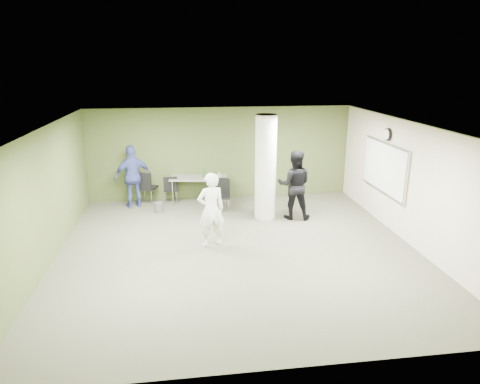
{
  "coord_description": "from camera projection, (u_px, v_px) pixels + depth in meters",
  "views": [
    {
      "loc": [
        -1.16,
        -8.83,
        4.07
      ],
      "look_at": [
        0.18,
        1.0,
        1.06
      ],
      "focal_mm": 32.0,
      "sensor_mm": 36.0,
      "label": 1
    }
  ],
  "objects": [
    {
      "name": "wall_clock",
      "position": [
        387.0,
        134.0,
        10.66
      ],
      "size": [
        0.06,
        0.32,
        0.32
      ],
      "color": "black",
      "rests_on": "wall_right_cream"
    },
    {
      "name": "chair_table_right",
      "position": [
        220.0,
        191.0,
        12.37
      ],
      "size": [
        0.5,
        0.5,
        0.86
      ],
      "rotation": [
        0.0,
        0.0,
        -0.18
      ],
      "color": "black",
      "rests_on": "floor"
    },
    {
      "name": "woman_white",
      "position": [
        211.0,
        210.0,
        9.68
      ],
      "size": [
        0.72,
        0.56,
        1.74
      ],
      "primitive_type": "imported",
      "rotation": [
        0.0,
        0.0,
        3.39
      ],
      "color": "white",
      "rests_on": "floor"
    },
    {
      "name": "chair_table_left",
      "position": [
        222.0,
        193.0,
        12.16
      ],
      "size": [
        0.5,
        0.5,
        0.88
      ],
      "rotation": [
        0.0,
        0.0,
        -0.14
      ],
      "color": "black",
      "rests_on": "floor"
    },
    {
      "name": "whiteboard",
      "position": [
        384.0,
        168.0,
        10.91
      ],
      "size": [
        0.05,
        2.3,
        1.3
      ],
      "color": "silver",
      "rests_on": "wall_right_cream"
    },
    {
      "name": "wastebasket",
      "position": [
        159.0,
        207.0,
        12.09
      ],
      "size": [
        0.25,
        0.25,
        0.28
      ],
      "primitive_type": "cylinder",
      "color": "#4C4C4C",
      "rests_on": "floor"
    },
    {
      "name": "wall_left",
      "position": [
        45.0,
        198.0,
        8.78
      ],
      "size": [
        0.02,
        8.0,
        2.8
      ],
      "primitive_type": "cube",
      "color": "#515D2B",
      "rests_on": "floor"
    },
    {
      "name": "folding_table",
      "position": [
        199.0,
        179.0,
        12.75
      ],
      "size": [
        1.75,
        0.96,
        1.04
      ],
      "rotation": [
        0.0,
        0.0,
        -0.14
      ],
      "color": "gray",
      "rests_on": "floor"
    },
    {
      "name": "man_black",
      "position": [
        294.0,
        185.0,
        11.42
      ],
      "size": [
        1.05,
        0.9,
        1.87
      ],
      "primitive_type": "imported",
      "rotation": [
        0.0,
        0.0,
        2.91
      ],
      "color": "black",
      "rests_on": "floor"
    },
    {
      "name": "floor",
      "position": [
        238.0,
        250.0,
        9.7
      ],
      "size": [
        8.0,
        8.0,
        0.0
      ],
      "primitive_type": "plane",
      "color": "#4F4F3E",
      "rests_on": "ground"
    },
    {
      "name": "wall_back",
      "position": [
        221.0,
        153.0,
        13.09
      ],
      "size": [
        8.0,
        2.8,
        0.02
      ],
      "primitive_type": "cube",
      "rotation": [
        1.57,
        0.0,
        0.0
      ],
      "color": "#515D2B",
      "rests_on": "floor"
    },
    {
      "name": "wall_right_cream",
      "position": [
        411.0,
        184.0,
        9.81
      ],
      "size": [
        0.02,
        8.0,
        2.8
      ],
      "primitive_type": "cube",
      "color": "beige",
      "rests_on": "floor"
    },
    {
      "name": "ceiling",
      "position": [
        238.0,
        126.0,
        8.89
      ],
      "size": [
        8.0,
        8.0,
        0.0
      ],
      "primitive_type": "plane",
      "rotation": [
        3.14,
        0.0,
        0.0
      ],
      "color": "white",
      "rests_on": "wall_back"
    },
    {
      "name": "column",
      "position": [
        266.0,
        168.0,
        11.32
      ],
      "size": [
        0.56,
        0.56,
        2.8
      ],
      "primitive_type": "cylinder",
      "color": "silver",
      "rests_on": "floor"
    },
    {
      "name": "man_blue",
      "position": [
        133.0,
        177.0,
        12.32
      ],
      "size": [
        1.16,
        0.81,
        1.83
      ],
      "primitive_type": "imported",
      "rotation": [
        0.0,
        0.0,
        3.51
      ],
      "color": "#3E4B9A",
      "rests_on": "floor"
    },
    {
      "name": "chair_back_right",
      "position": [
        171.0,
        188.0,
        12.74
      ],
      "size": [
        0.43,
        0.43,
        0.85
      ],
      "rotation": [
        0.0,
        0.0,
        3.15
      ],
      "color": "black",
      "rests_on": "floor"
    },
    {
      "name": "chair_back_left",
      "position": [
        146.0,
        185.0,
        12.61
      ],
      "size": [
        0.65,
        0.65,
        1.01
      ],
      "rotation": [
        0.0,
        0.0,
        2.78
      ],
      "color": "black",
      "rests_on": "floor"
    }
  ]
}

